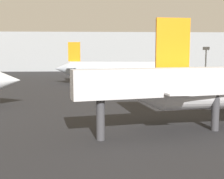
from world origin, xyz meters
The scene contains 3 objects.
airplane_distant centered at (9.99, 60.74, 3.27)m, with size 26.45×19.88×9.02m.
jet_bridge centered at (13.20, 19.67, 4.48)m, with size 17.65×6.11×6.00m.
terminal_building centered at (10.88, 115.43, 6.74)m, with size 83.31×26.73×13.48m, color #999EA3.
Camera 1 is at (5.37, -7.04, 7.31)m, focal length 50.47 mm.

